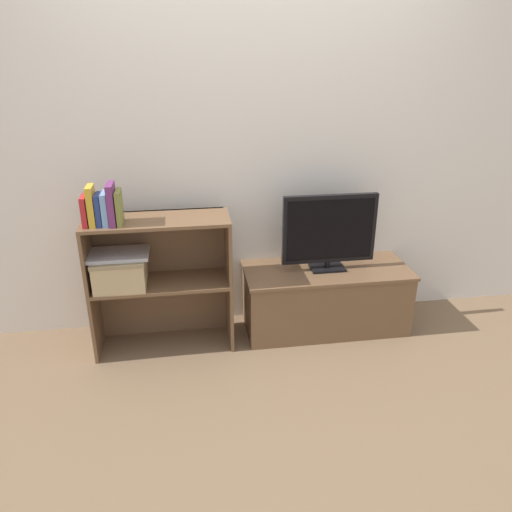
% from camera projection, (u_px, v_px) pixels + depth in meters
% --- Properties ---
extents(ground_plane, '(16.00, 16.00, 0.00)m').
position_uv_depth(ground_plane, '(260.00, 350.00, 3.17)').
color(ground_plane, brown).
extents(wall_back, '(10.00, 0.05, 2.40)m').
position_uv_depth(wall_back, '(249.00, 146.00, 3.13)').
color(wall_back, silver).
rests_on(wall_back, ground_plane).
extents(tv_stand, '(1.09, 0.46, 0.43)m').
position_uv_depth(tv_stand, '(325.00, 298.00, 3.35)').
color(tv_stand, brown).
rests_on(tv_stand, ground_plane).
extents(tv, '(0.61, 0.14, 0.50)m').
position_uv_depth(tv, '(329.00, 231.00, 3.16)').
color(tv, black).
rests_on(tv, tv_stand).
extents(bookshelf_lower_tier, '(0.85, 0.33, 0.45)m').
position_uv_depth(bookshelf_lower_tier, '(164.00, 300.00, 3.18)').
color(bookshelf_lower_tier, brown).
rests_on(bookshelf_lower_tier, ground_plane).
extents(bookshelf_upper_tier, '(0.85, 0.33, 0.40)m').
position_uv_depth(bookshelf_upper_tier, '(158.00, 238.00, 3.01)').
color(bookshelf_upper_tier, brown).
rests_on(bookshelf_upper_tier, bookshelf_lower_tier).
extents(book_crimson, '(0.03, 0.13, 0.17)m').
position_uv_depth(book_crimson, '(85.00, 211.00, 2.76)').
color(book_crimson, '#B22328').
rests_on(book_crimson, bookshelf_upper_tier).
extents(book_mustard, '(0.04, 0.13, 0.23)m').
position_uv_depth(book_mustard, '(92.00, 206.00, 2.75)').
color(book_mustard, gold).
rests_on(book_mustard, bookshelf_upper_tier).
extents(book_navy, '(0.03, 0.13, 0.18)m').
position_uv_depth(book_navy, '(99.00, 210.00, 2.77)').
color(book_navy, navy).
rests_on(book_navy, bookshelf_upper_tier).
extents(book_skyblue, '(0.03, 0.14, 0.19)m').
position_uv_depth(book_skyblue, '(105.00, 209.00, 2.77)').
color(book_skyblue, '#709ECC').
rests_on(book_skyblue, bookshelf_upper_tier).
extents(book_plum, '(0.04, 0.16, 0.23)m').
position_uv_depth(book_plum, '(112.00, 204.00, 2.77)').
color(book_plum, '#6B2D66').
rests_on(book_plum, bookshelf_upper_tier).
extents(book_olive, '(0.03, 0.15, 0.19)m').
position_uv_depth(book_olive, '(119.00, 207.00, 2.78)').
color(book_olive, olive).
rests_on(book_olive, bookshelf_upper_tier).
extents(storage_basket_left, '(0.31, 0.30, 0.19)m').
position_uv_depth(storage_basket_left, '(120.00, 269.00, 2.97)').
color(storage_basket_left, tan).
rests_on(storage_basket_left, bookshelf_lower_tier).
extents(laptop, '(0.35, 0.24, 0.02)m').
position_uv_depth(laptop, '(118.00, 254.00, 2.93)').
color(laptop, '#BCBCC1').
rests_on(laptop, storage_basket_left).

